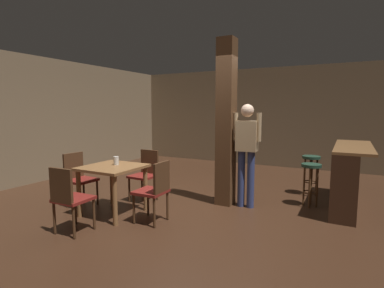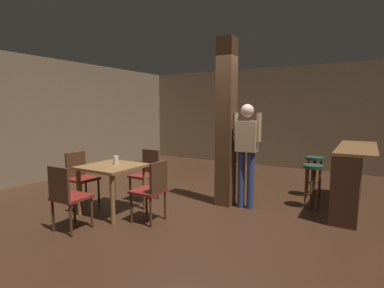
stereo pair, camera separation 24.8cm
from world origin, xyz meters
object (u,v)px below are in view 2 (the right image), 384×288
Objects in this scene: dining_table at (112,174)px; napkin_cup at (116,160)px; chair_south at (67,195)px; standing_person at (246,148)px; chair_north at (147,172)px; bar_counter at (349,177)px; bar_stool_mid at (315,167)px; chair_east at (152,188)px; bar_stool_near at (313,176)px; chair_west at (80,175)px.

napkin_cup reaches higher than dining_table.
standing_person is at bearing 51.46° from chair_south.
chair_north is 1.85m from standing_person.
chair_south is 0.46× the size of bar_counter.
napkin_cup is at bearing -137.00° from bar_stool_mid.
chair_north is at bearing 88.97° from dining_table.
chair_south is at bearing -132.12° from chair_east.
standing_person is at bearing -150.82° from bar_counter.
standing_person reaches higher than dining_table.
chair_north reaches higher than bar_stool_near.
chair_north reaches higher than dining_table.
chair_south and chair_north have the same top height.
chair_east reaches higher than napkin_cup.
chair_south is at bearing -87.97° from dining_table.
chair_south is 0.52× the size of standing_person.
dining_table is 0.50× the size of standing_person.
standing_person reaches higher than chair_north.
standing_person reaches higher than chair_south.
chair_north is at bearing -159.68° from bar_stool_near.
chair_south is at bearing -134.86° from bar_stool_near.
chair_east reaches higher than bar_stool_near.
chair_north reaches higher than napkin_cup.
bar_stool_mid is (1.82, 2.55, 0.05)m from chair_east.
napkin_cup is (-0.04, 0.95, 0.32)m from chair_south.
bar_counter reaches higher than chair_west.
bar_stool_mid is at bearing 96.35° from bar_stool_near.
bar_counter is at bearing 43.01° from chair_south.
bar_stool_near is at bearing -83.65° from bar_stool_mid.
chair_south is (0.03, -0.86, -0.11)m from dining_table.
napkin_cup is at bearing 95.56° from dining_table.
dining_table is at bearing -143.46° from standing_person.
bar_stool_mid is at bearing 44.20° from dining_table.
chair_north is 3.44m from bar_counter.
standing_person is at bearing 26.50° from chair_west.
chair_east is (0.78, -0.83, 0.00)m from chair_north.
chair_east reaches higher than dining_table.
chair_south is 1.00× the size of chair_east.
standing_person reaches higher than bar_stool_mid.
bar_counter reaches higher than chair_east.
napkin_cup is 0.18× the size of bar_stool_mid.
bar_counter is (1.47, 0.82, -0.47)m from standing_person.
chair_south is at bearing -127.25° from bar_stool_mid.
chair_east is 0.52× the size of standing_person.
chair_north is at bearing 133.19° from chair_east.
bar_stool_near is (0.96, 0.53, -0.47)m from standing_person.
bar_stool_mid is (-0.59, 0.43, 0.03)m from bar_counter.
bar_stool_mid is (2.61, 2.54, -0.06)m from dining_table.
dining_table is 3.25m from bar_stool_near.
dining_table is 0.23m from napkin_cup.
standing_person reaches higher than bar_stool_near.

